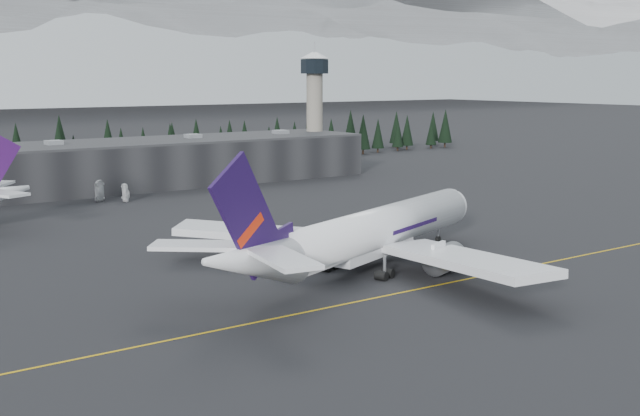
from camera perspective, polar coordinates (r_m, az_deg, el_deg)
ground at (r=116.49m, az=5.75°, el=-5.67°), size 1400.00×1400.00×0.00m
taxiline at (r=115.05m, az=6.41°, el=-5.87°), size 400.00×0.40×0.02m
terminal at (r=223.48m, az=-15.87°, el=2.87°), size 160.00×30.00×12.60m
control_tower at (r=259.79m, az=-0.39°, el=7.86°), size 10.00×10.00×37.70m
treeline at (r=258.35m, az=-18.67°, el=3.83°), size 360.00×20.00×15.00m
jet_main at (r=123.63m, az=2.96°, el=-1.93°), size 69.24×61.91×21.07m
gse_vehicle_a at (r=202.32m, az=-15.43°, el=0.66°), size 4.65×5.87×1.48m
gse_vehicle_b at (r=199.94m, az=-13.61°, el=0.64°), size 4.83×2.64×1.56m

